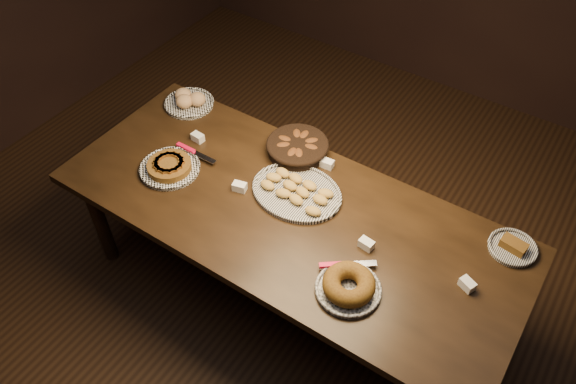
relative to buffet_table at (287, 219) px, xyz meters
The scene contains 9 objects.
ground 0.68m from the buffet_table, ahead, with size 5.00×5.00×0.00m, color black.
buffet_table is the anchor object (origin of this frame).
apple_tart_plate 0.70m from the buffet_table, behind, with size 0.35×0.34×0.06m.
madeleine_platter 0.15m from the buffet_table, 100.56° to the left, with size 0.49×0.39×0.05m.
bundt_cake_plate 0.56m from the buffet_table, 27.03° to the right, with size 0.32×0.35×0.09m.
croissant_basket 0.44m from the buffet_table, 116.11° to the left, with size 0.40×0.40×0.09m.
bread_roll_plate 1.04m from the buffet_table, 158.67° to the left, with size 0.30×0.30×0.09m.
loaf_plate 1.09m from the buffet_table, 20.43° to the left, with size 0.23×0.23×0.05m.
tent_cards 0.17m from the buffet_table, 58.12° to the left, with size 1.71×0.46×0.04m.
Camera 1 is at (1.04, -1.56, 2.85)m, focal length 35.00 mm.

